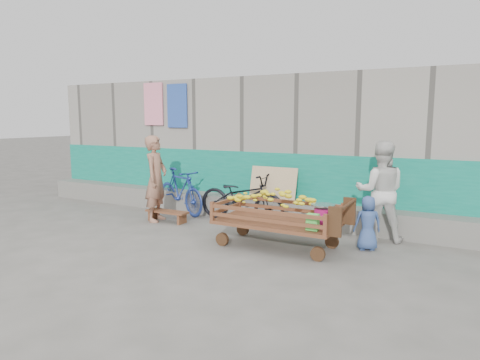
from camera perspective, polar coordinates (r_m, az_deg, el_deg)
The scene contains 9 objects.
ground at distance 7.04m, azimuth -5.44°, elevation -9.26°, with size 80.00×80.00×0.00m, color #5A5851.
building_wall at distance 10.35m, azimuth 7.10°, elevation 4.57°, with size 12.00×3.50×3.00m.
banana_cart at distance 7.05m, azimuth 4.66°, elevation -3.95°, with size 2.18×0.99×0.93m.
bench at distance 8.94m, azimuth -9.69°, elevation -4.44°, with size 0.93×0.28×0.23m.
vendor_man at distance 8.95m, azimuth -11.13°, elevation 0.18°, with size 0.65×0.42×1.77m, color #9E6A53.
woman at distance 7.75m, azimuth 18.20°, elevation -1.43°, with size 0.84×0.66×1.73m, color silver.
child at distance 7.21m, azimuth 16.65°, elevation -5.51°, with size 0.43×0.28×0.89m, color #37528D.
bicycle_dark at distance 8.79m, azimuth 0.19°, elevation -2.32°, with size 0.67×1.92×1.01m, color black.
bicycle_blue at distance 9.62m, azimuth -7.98°, elevation -1.47°, with size 0.48×1.69×1.01m, color navy.
Camera 1 is at (3.77, -5.56, 2.11)m, focal length 32.00 mm.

